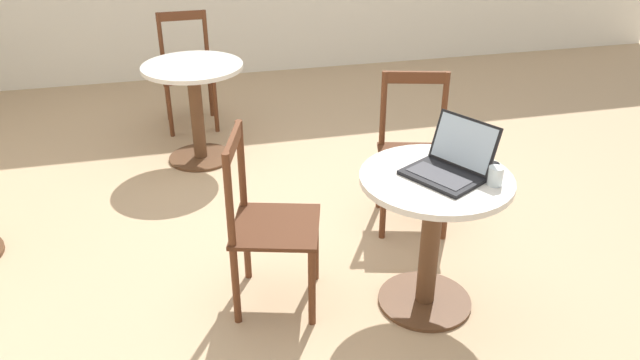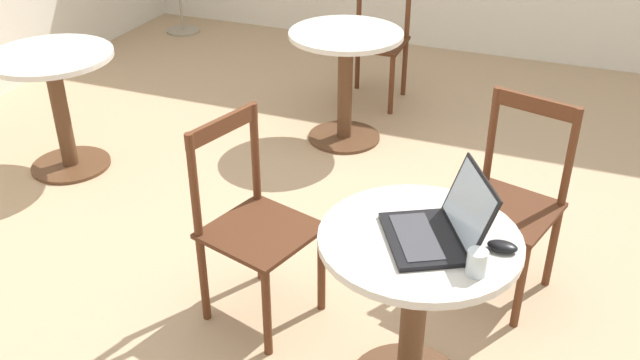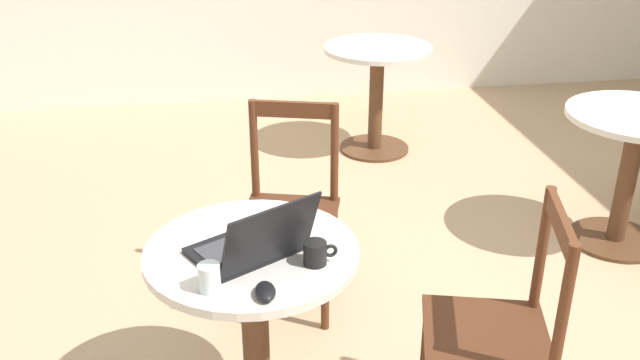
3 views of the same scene
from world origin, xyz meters
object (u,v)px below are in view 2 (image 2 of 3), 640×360
cafe_table_near (416,287)px  laptop (437,228)px  chair_near_right (510,203)px  chair_mid_right (377,40)px  cafe_table_mid (345,66)px  chair_near_back (253,226)px  mug (468,206)px  mouse (502,246)px  drinking_glass (477,263)px  cafe_table_far (56,90)px

cafe_table_near → laptop: size_ratio=1.64×
chair_near_right → chair_mid_right: same height
cafe_table_mid → chair_near_right: size_ratio=0.80×
chair_near_back → mug: 0.93m
mouse → mug: bearing=41.2°
chair_near_right → mouse: chair_near_right is taller
chair_mid_right → drinking_glass: (-2.80, -1.20, 0.32)m
cafe_table_mid → mouse: 2.31m
cafe_table_mid → mug: size_ratio=6.66×
mug → drinking_glass: bearing=-164.2°
chair_near_back → laptop: 0.90m
chair_near_right → drinking_glass: size_ratio=10.54×
cafe_table_near → chair_mid_right: size_ratio=0.80×
drinking_glass → mouse: bearing=-19.9°
chair_near_right → drinking_glass: bearing=179.8°
cafe_table_near → mouse: 0.36m
cafe_table_far → laptop: 2.65m
mouse → mug: mug is taller
mug → cafe_table_far: bearing=72.3°
chair_near_back → mouse: chair_near_back is taller
laptop → mug: laptop is taller
chair_near_back → cafe_table_near: bearing=-106.0°
cafe_table_near → drinking_glass: 0.36m
chair_mid_right → mug: (-2.47, -1.11, 0.31)m
cafe_table_near → chair_near_right: 0.82m
chair_mid_right → mug: chair_mid_right is taller
cafe_table_mid → mouse: bearing=-147.3°
laptop → chair_mid_right: bearing=21.4°
mouse → drinking_glass: 0.17m
chair_near_back → chair_mid_right: (2.45, 0.24, 0.00)m
mug → chair_near_back: bearing=88.4°
cafe_table_mid → chair_near_back: 1.76m
chair_near_right → chair_mid_right: bearing=32.8°
laptop → mouse: laptop is taller
cafe_table_near → cafe_table_far: (0.99, 2.38, 0.00)m
cafe_table_near → chair_mid_right: (2.66, 0.99, -0.06)m
cafe_table_near → mouse: size_ratio=7.18×
chair_near_back → mouse: 1.08m
cafe_table_near → chair_near_back: 0.78m
laptop → mug: size_ratio=4.05×
mouse → mug: size_ratio=0.93×
cafe_table_near → cafe_table_mid: 2.19m
cafe_table_far → chair_near_right: (-0.20, -2.60, -0.06)m
chair_mid_right → cafe_table_far: bearing=140.1°
chair_near_right → drinking_glass: 0.98m
chair_near_right → laptop: (-0.79, 0.16, 0.32)m
cafe_table_mid → cafe_table_far: same height
laptop → drinking_glass: (-0.14, -0.16, -0.01)m
cafe_table_far → mug: mug is taller
cafe_table_mid → chair_near_back: (-1.74, -0.22, -0.06)m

